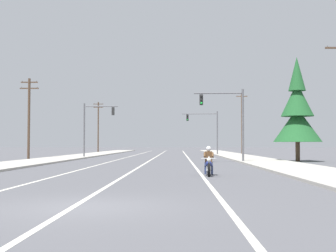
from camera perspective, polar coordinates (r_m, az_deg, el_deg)
name	(u,v)px	position (r m, az deg, el deg)	size (l,w,h in m)	color
ground_plane	(83,207)	(11.71, -10.61, -9.92)	(400.00, 400.00, 0.00)	#515156
lane_stripe_center	(156,157)	(56.44, -1.47, -3.85)	(0.16, 100.00, 0.01)	beige
lane_stripe_left	(130,157)	(56.69, -4.82, -3.84)	(0.16, 100.00, 0.01)	beige
lane_stripe_right	(187,157)	(56.40, 2.42, -3.85)	(0.16, 100.00, 0.01)	beige
sidewalk_kerb_right	(243,157)	(51.91, 9.35, -3.89)	(4.40, 110.00, 0.14)	#ADA89E
sidewalk_kerb_left	(71,157)	(52.78, -12.09, -3.84)	(4.40, 110.00, 0.14)	#ADA89E
motorcycle_with_rider	(209,164)	(22.73, 5.11, -4.73)	(0.70, 2.19, 1.46)	black
traffic_signal_near_right	(229,114)	(38.64, 7.63, 1.45)	(4.19, 0.37, 6.20)	#56565B
traffic_signal_near_left	(94,122)	(52.51, -9.27, 0.46)	(3.97, 0.37, 6.20)	#56565B
traffic_signal_mid_right	(207,126)	(64.55, 4.91, 0.00)	(5.04, 0.49, 6.20)	#56565B
utility_pole_left_near	(29,116)	(50.39, -17.02, 1.27)	(2.00, 0.26, 8.52)	#4C3828
utility_pole_right_far	(242,123)	(74.04, 9.24, 0.42)	(1.80, 0.26, 9.64)	brown
utility_pole_left_far	(98,125)	(91.26, -8.73, 0.10)	(1.97, 0.26, 9.90)	#4C3828
conifer_tree_right_verge_near	(297,113)	(42.59, 15.88, 1.54)	(4.29, 4.29, 9.44)	#4C3828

